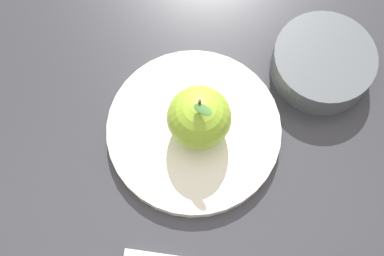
% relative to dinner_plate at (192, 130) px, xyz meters
% --- Properties ---
extents(ground_plane, '(2.40, 2.40, 0.00)m').
position_rel_dinner_plate_xyz_m(ground_plane, '(0.04, 0.00, -0.01)').
color(ground_plane, '#2D2D33').
extents(dinner_plate, '(0.23, 0.23, 0.02)m').
position_rel_dinner_plate_xyz_m(dinner_plate, '(0.00, 0.00, 0.00)').
color(dinner_plate, silver).
rests_on(dinner_plate, ground_plane).
extents(apple, '(0.08, 0.08, 0.09)m').
position_rel_dinner_plate_xyz_m(apple, '(0.00, 0.01, 0.05)').
color(apple, '#8CB22D').
rests_on(apple, dinner_plate).
extents(side_bowl, '(0.14, 0.14, 0.04)m').
position_rel_dinner_plate_xyz_m(side_bowl, '(-0.03, 0.20, 0.02)').
color(side_bowl, '#4C5156').
rests_on(side_bowl, ground_plane).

